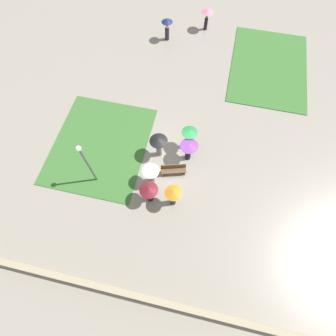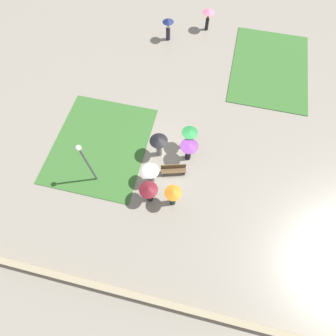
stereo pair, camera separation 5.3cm
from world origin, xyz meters
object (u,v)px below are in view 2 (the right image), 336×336
Objects in this scene: crowd_person_maroon at (149,191)px; crowd_person_white at (151,172)px; lamp_post at (86,160)px; lone_walker_far_path at (208,15)px; crowd_person_black at (159,143)px; crowd_person_purple at (189,148)px; crowd_person_green at (189,135)px; lone_walker_mid_plaza at (168,26)px; park_bench at (173,169)px; crowd_person_orange at (173,195)px.

crowd_person_maroon is 1.25m from crowd_person_white.
lone_walker_far_path is (4.58, 16.43, -1.34)m from lamp_post.
crowd_person_black is 13.68m from lone_walker_far_path.
crowd_person_purple reaches higher than crowd_person_maroon.
lamp_post is 6.73m from crowd_person_green.
lone_walker_mid_plaza reaches higher than crowd_person_purple.
lamp_post is 2.31× the size of lone_walker_far_path.
park_bench is at bearing -76.54° from crowd_person_purple.
crowd_person_maroon is 16.97m from lone_walker_far_path.
lone_walker_mid_plaza reaches higher than crowd_person_green.
crowd_person_green is (5.36, 3.85, -1.32)m from lamp_post.
crowd_person_orange is at bearing 57.74° from crowd_person_green.
park_bench is 0.87× the size of crowd_person_orange.
lamp_post is 2.21× the size of crowd_person_green.
lone_walker_mid_plaza reaches higher than crowd_person_white.
park_bench is 14.84m from lone_walker_far_path.
lamp_post reaches higher than park_bench.
park_bench is 0.93× the size of lone_walker_far_path.
crowd_person_purple is 0.91× the size of crowd_person_black.
crowd_person_black reaches higher than crowd_person_white.
crowd_person_green reaches higher than crowd_person_maroon.
park_bench is at bearing 45.33° from crowd_person_green.
lamp_post is 17.11m from lone_walker_far_path.
crowd_person_purple is 0.99× the size of lone_walker_far_path.
crowd_person_purple is 0.92× the size of crowd_person_orange.
lamp_post is at bearing 18.57° from crowd_person_black.
crowd_person_black is at bearing 3.82° from crowd_person_orange.
crowd_person_white is at bearing 31.65° from crowd_person_orange.
lone_walker_mid_plaza is at bearing -16.01° from lone_walker_far_path.
crowd_person_white is at bearing -159.68° from park_bench.
lamp_post is 2.35× the size of crowd_person_maroon.
lone_walker_far_path reaches higher than park_bench.
crowd_person_green is (0.57, 2.22, 0.92)m from park_bench.
crowd_person_purple is 13.54m from lone_walker_far_path.
crowd_person_maroon is at bearing 69.38° from crowd_person_orange.
crowd_person_white is 0.98× the size of lone_walker_far_path.
crowd_person_maroon is 15.04m from lone_walker_mid_plaza.
crowd_person_black reaches higher than lone_walker_far_path.
crowd_person_white is at bearing 11.31° from lamp_post.
crowd_person_maroon reaches higher than park_bench.
crowd_person_white is at bearing 70.52° from crowd_person_black.
crowd_person_orange is (-0.15, -4.30, -0.06)m from crowd_person_green.
lone_walker_far_path is at bearing -21.18° from crowd_person_orange.
lamp_post is 4.06m from crowd_person_maroon.
crowd_person_purple is at bearing 27.97° from lamp_post.
lamp_post is 2.12× the size of crowd_person_black.
crowd_person_white is at bearing 29.74° from crowd_person_green.
crowd_person_green is at bearing -25.29° from crowd_person_orange.
crowd_person_purple is at bearing 54.55° from crowd_person_maroon.
crowd_person_white reaches higher than park_bench.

